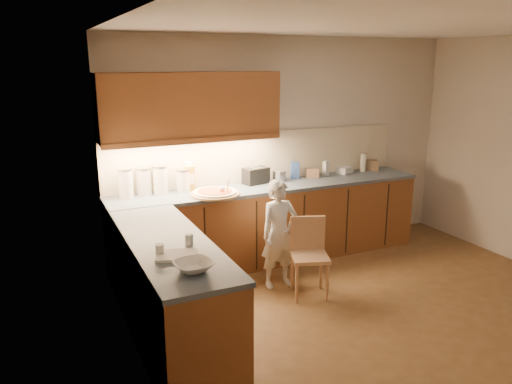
# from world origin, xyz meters

# --- Properties ---
(room) EXTENTS (4.54, 4.50, 2.62)m
(room) POSITION_xyz_m (0.00, 0.00, 1.68)
(room) COLOR brown
(room) RESTS_ON ground
(l_counter) EXTENTS (3.77, 2.62, 0.92)m
(l_counter) POSITION_xyz_m (-0.92, 1.25, 0.46)
(l_counter) COLOR brown
(l_counter) RESTS_ON ground
(backsplash) EXTENTS (3.75, 0.02, 0.58)m
(backsplash) POSITION_xyz_m (-0.38, 1.99, 1.21)
(backsplash) COLOR beige
(backsplash) RESTS_ON l_counter
(upper_cabinets) EXTENTS (1.95, 0.36, 0.73)m
(upper_cabinets) POSITION_xyz_m (-1.27, 1.82, 1.85)
(upper_cabinets) COLOR brown
(upper_cabinets) RESTS_ON ground
(pizza_on_board) EXTENTS (0.53, 0.53, 0.21)m
(pizza_on_board) POSITION_xyz_m (-1.12, 1.55, 0.94)
(pizza_on_board) COLOR tan
(pizza_on_board) RESTS_ON l_counter
(child) EXTENTS (0.43, 0.30, 1.14)m
(child) POSITION_xyz_m (-0.62, 1.02, 0.57)
(child) COLOR silver
(child) RESTS_ON ground
(wooden_chair) EXTENTS (0.46, 0.46, 0.79)m
(wooden_chair) POSITION_xyz_m (-0.43, 0.72, 0.46)
(wooden_chair) COLOR tan
(wooden_chair) RESTS_ON ground
(mixing_bowl) EXTENTS (0.30, 0.30, 0.07)m
(mixing_bowl) POSITION_xyz_m (-1.95, -0.26, 0.95)
(mixing_bowl) COLOR white
(mixing_bowl) RESTS_ON l_counter
(canister_a) EXTENTS (0.16, 0.16, 0.32)m
(canister_a) POSITION_xyz_m (-2.01, 1.83, 1.08)
(canister_a) COLOR white
(canister_a) RESTS_ON l_counter
(canister_b) EXTENTS (0.17, 0.17, 0.30)m
(canister_b) POSITION_xyz_m (-1.80, 1.89, 1.07)
(canister_b) COLOR silver
(canister_b) RESTS_ON l_counter
(canister_c) EXTENTS (0.17, 0.17, 0.31)m
(canister_c) POSITION_xyz_m (-1.63, 1.86, 1.08)
(canister_c) COLOR white
(canister_c) RESTS_ON l_counter
(canister_d) EXTENTS (0.16, 0.16, 0.25)m
(canister_d) POSITION_xyz_m (-1.39, 1.84, 1.05)
(canister_d) COLOR white
(canister_d) RESTS_ON l_counter
(oil_jug) EXTENTS (0.11, 0.08, 0.33)m
(oil_jug) POSITION_xyz_m (-1.31, 1.84, 1.07)
(oil_jug) COLOR #AF8923
(oil_jug) RESTS_ON l_counter
(toaster) EXTENTS (0.32, 0.23, 0.19)m
(toaster) POSITION_xyz_m (-0.51, 1.83, 1.01)
(toaster) COLOR black
(toaster) RESTS_ON l_counter
(steel_pot) EXTENTS (0.17, 0.17, 0.13)m
(steel_pot) POSITION_xyz_m (-0.21, 1.82, 0.99)
(steel_pot) COLOR #B3B3B8
(steel_pot) RESTS_ON l_counter
(blue_box) EXTENTS (0.12, 0.10, 0.20)m
(blue_box) POSITION_xyz_m (0.03, 1.87, 1.02)
(blue_box) COLOR #33539B
(blue_box) RESTS_ON l_counter
(card_box_a) EXTENTS (0.18, 0.16, 0.11)m
(card_box_a) POSITION_xyz_m (0.26, 1.83, 0.97)
(card_box_a) COLOR #A67B59
(card_box_a) RESTS_ON l_counter
(white_bottle) EXTENTS (0.07, 0.07, 0.19)m
(white_bottle) POSITION_xyz_m (0.46, 1.84, 1.01)
(white_bottle) COLOR silver
(white_bottle) RESTS_ON l_counter
(flat_pack) EXTENTS (0.24, 0.21, 0.08)m
(flat_pack) POSITION_xyz_m (0.76, 1.86, 0.96)
(flat_pack) COLOR silver
(flat_pack) RESTS_ON l_counter
(tall_jar) EXTENTS (0.08, 0.08, 0.24)m
(tall_jar) POSITION_xyz_m (1.03, 1.84, 1.04)
(tall_jar) COLOR beige
(tall_jar) RESTS_ON l_counter
(card_box_b) EXTENTS (0.21, 0.19, 0.13)m
(card_box_b) POSITION_xyz_m (1.17, 1.86, 0.99)
(card_box_b) COLOR #957350
(card_box_b) RESTS_ON l_counter
(dough_cloth) EXTENTS (0.35, 0.32, 0.02)m
(dough_cloth) POSITION_xyz_m (-1.99, 0.03, 0.93)
(dough_cloth) COLOR silver
(dough_cloth) RESTS_ON l_counter
(spice_jar_a) EXTENTS (0.09, 0.09, 0.09)m
(spice_jar_a) POSITION_xyz_m (-2.09, 0.10, 0.96)
(spice_jar_a) COLOR white
(spice_jar_a) RESTS_ON l_counter
(spice_jar_b) EXTENTS (0.06, 0.06, 0.08)m
(spice_jar_b) POSITION_xyz_m (-1.83, 0.23, 0.96)
(spice_jar_b) COLOR silver
(spice_jar_b) RESTS_ON l_counter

